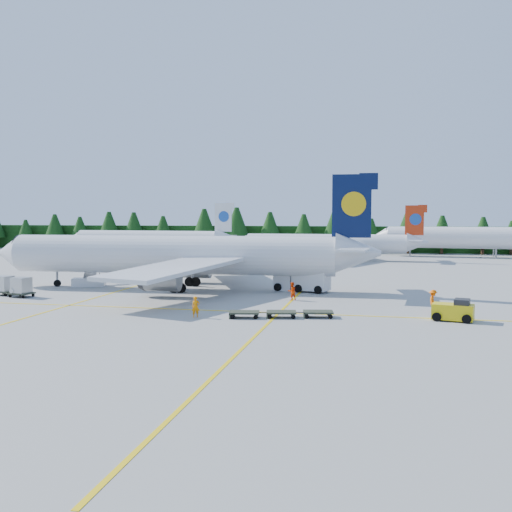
% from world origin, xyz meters
% --- Properties ---
extents(ground, '(320.00, 320.00, 0.00)m').
position_xyz_m(ground, '(0.00, 0.00, 0.00)').
color(ground, '#9E9E99').
rests_on(ground, ground).
extents(taxi_stripe_a, '(0.25, 120.00, 0.01)m').
position_xyz_m(taxi_stripe_a, '(-14.00, 20.00, 0.01)').
color(taxi_stripe_a, yellow).
rests_on(taxi_stripe_a, ground).
extents(taxi_stripe_b, '(0.25, 120.00, 0.01)m').
position_xyz_m(taxi_stripe_b, '(6.00, 20.00, 0.01)').
color(taxi_stripe_b, yellow).
rests_on(taxi_stripe_b, ground).
extents(taxi_stripe_cross, '(80.00, 0.25, 0.01)m').
position_xyz_m(taxi_stripe_cross, '(0.00, -6.00, 0.01)').
color(taxi_stripe_cross, yellow).
rests_on(taxi_stripe_cross, ground).
extents(treeline_hedge, '(220.00, 4.00, 6.00)m').
position_xyz_m(treeline_hedge, '(0.00, 82.00, 3.00)').
color(treeline_hedge, black).
rests_on(treeline_hedge, ground).
extents(airliner_navy, '(44.24, 36.37, 12.86)m').
position_xyz_m(airliner_navy, '(-9.58, 7.37, 3.87)').
color(airliner_navy, silver).
rests_on(airliner_navy, ground).
extents(airliner_red, '(35.64, 29.33, 10.36)m').
position_xyz_m(airliner_red, '(3.81, 54.95, 3.12)').
color(airliner_red, silver).
rests_on(airliner_red, ground).
extents(airliner_far_left, '(37.98, 6.18, 11.04)m').
position_xyz_m(airliner_far_left, '(-35.48, 60.57, 3.46)').
color(airliner_far_left, silver).
rests_on(airliner_far_left, ground).
extents(airliner_far_right, '(44.54, 8.72, 12.96)m').
position_xyz_m(airliner_far_right, '(33.86, 68.11, 4.06)').
color(airliner_far_right, silver).
rests_on(airliner_far_right, ground).
extents(airstairs, '(4.23, 5.74, 3.41)m').
position_xyz_m(airstairs, '(-19.52, 8.06, 0.74)').
color(airstairs, silver).
rests_on(airstairs, ground).
extents(service_truck, '(6.49, 3.82, 2.95)m').
position_xyz_m(service_truck, '(6.07, 8.61, 1.46)').
color(service_truck, white).
rests_on(service_truck, ground).
extents(baggage_tug, '(3.45, 2.36, 1.68)m').
position_xyz_m(baggage_tug, '(20.33, -6.73, 0.83)').
color(baggage_tug, '#D9BF0C').
rests_on(baggage_tug, ground).
extents(dolly_train, '(8.59, 3.39, 0.14)m').
position_xyz_m(dolly_train, '(6.57, -8.19, 0.46)').
color(dolly_train, '#333828').
rests_on(dolly_train, ground).
extents(uld_pair, '(5.17, 2.99, 1.71)m').
position_xyz_m(uld_pair, '(-23.08, -1.59, 1.15)').
color(uld_pair, '#333828').
rests_on(uld_pair, ground).
extents(crew_a, '(0.75, 0.65, 1.74)m').
position_xyz_m(crew_a, '(-0.38, -9.56, 0.87)').
color(crew_a, orange).
rests_on(crew_a, ground).
extents(crew_b, '(1.11, 1.09, 1.81)m').
position_xyz_m(crew_b, '(5.97, 1.65, 0.90)').
color(crew_b, '#EB3804').
rests_on(crew_b, ground).
extents(crew_c, '(0.70, 0.91, 1.97)m').
position_xyz_m(crew_c, '(19.09, -2.70, 0.98)').
color(crew_c, '#F65C05').
rests_on(crew_c, ground).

